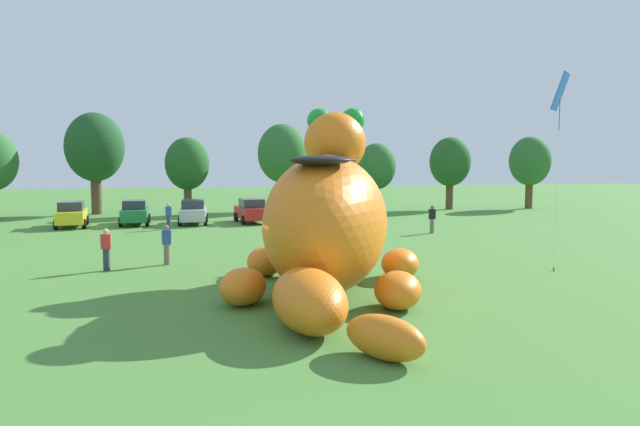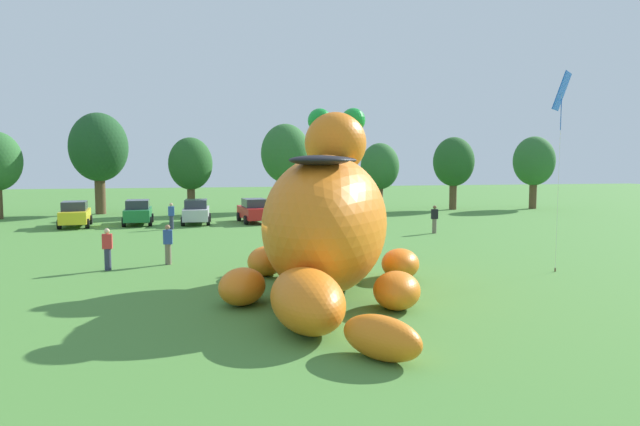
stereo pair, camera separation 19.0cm
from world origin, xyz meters
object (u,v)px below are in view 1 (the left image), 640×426
Objects in this scene: spectator_mid_field at (277,249)px; spectator_far_side at (169,216)px; car_yellow at (72,214)px; car_silver at (193,212)px; car_green at (135,212)px; giant_inflatable_creature at (327,221)px; spectator_wandering at (432,219)px; spectator_by_cars at (167,245)px; spectator_near_inflatable at (106,250)px; tethered_flying_kite at (560,95)px; car_red at (251,211)px.

spectator_mid_field is 1.00× the size of spectator_far_side.
car_yellow is at bearing 121.89° from spectator_mid_field.
car_silver is 3.35m from spectator_far_side.
car_silver reaches higher than spectator_mid_field.
car_green is 2.43× the size of spectator_mid_field.
spectator_mid_field is (11.23, -18.04, -0.01)m from car_yellow.
spectator_wandering is at bearing 54.44° from giant_inflatable_creature.
spectator_wandering is (15.40, 7.57, 0.00)m from spectator_by_cars.
car_green reaches higher than spectator_wandering.
spectator_far_side is (1.91, 13.92, 0.00)m from spectator_near_inflatable.
car_yellow reaches higher than spectator_wandering.
car_green is 19.98m from spectator_mid_field.
car_green is at bearing 99.68° from spectator_by_cars.
spectator_far_side is (6.39, -2.81, -0.01)m from car_yellow.
spectator_far_side is at bearing -54.82° from car_green.
spectator_wandering is 13.89m from tethered_flying_kite.
spectator_mid_field is at bearing -26.19° from spectator_by_cars.
car_silver is at bearing -6.24° from car_green.
tethered_flying_kite is at bearing -17.78° from spectator_by_cars.
spectator_far_side is 24.57m from tethered_flying_kite.
car_silver is 2.44× the size of spectator_near_inflatable.
spectator_by_cars is (2.80, -16.45, -0.01)m from car_green.
car_yellow is at bearing 156.29° from spectator_far_side.
giant_inflatable_creature is at bearing -60.79° from car_yellow.
car_green is at bearing 8.32° from car_yellow.
giant_inflatable_creature is 22.33m from car_red.
giant_inflatable_creature is at bearing -125.56° from spectator_wandering.
car_yellow and car_green have the same top height.
spectator_wandering is at bearing 26.19° from spectator_by_cars.
car_yellow is 1.02× the size of car_green.
spectator_near_inflatable is at bearing -75.00° from car_yellow.
car_green is at bearing 130.19° from tethered_flying_kite.
spectator_by_cars is 1.00× the size of spectator_far_side.
spectator_by_cars is 1.00× the size of spectator_wandering.
tethered_flying_kite reaches higher than spectator_far_side.
car_green is 2.43× the size of spectator_by_cars.
spectator_near_inflatable is at bearing 145.74° from giant_inflatable_creature.
tethered_flying_kite is at bearing -56.07° from car_silver.
car_red is 2.50× the size of spectator_mid_field.
car_yellow is 2.48× the size of spectator_near_inflatable.
tethered_flying_kite is (18.02, -21.33, 6.13)m from car_green.
spectator_wandering is at bearing -25.99° from car_green.
car_yellow is 21.25m from spectator_mid_field.
spectator_far_side is at bearing 91.82° from spectator_by_cars.
car_red is at bearing -2.80° from car_green.
car_red reaches higher than spectator_mid_field.
spectator_far_side is at bearing 82.19° from spectator_near_inflatable.
spectator_wandering is (18.21, -8.88, -0.01)m from car_green.
giant_inflatable_creature is 7.66× the size of spectator_far_side.
spectator_near_inflatable is at bearing -159.70° from spectator_by_cars.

